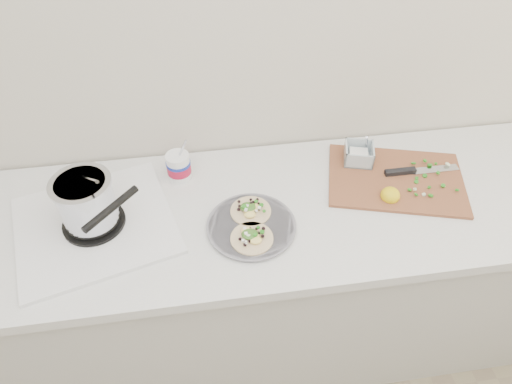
{
  "coord_description": "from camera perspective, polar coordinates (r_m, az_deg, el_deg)",
  "views": [
    {
      "loc": [
        -0.12,
        0.38,
        2.01
      ],
      "look_at": [
        0.04,
        1.43,
        0.96
      ],
      "focal_mm": 32.0,
      "sensor_mm": 36.0,
      "label": 1
    }
  ],
  "objects": [
    {
      "name": "tub",
      "position": [
        1.62,
        -9.59,
        3.5
      ],
      "size": [
        0.09,
        0.09,
        0.19
      ],
      "rotation": [
        0.0,
        0.0,
        0.16
      ],
      "color": "white",
      "rests_on": "counter"
    },
    {
      "name": "cutboard",
      "position": [
        1.7,
        16.84,
        2.13
      ],
      "size": [
        0.54,
        0.44,
        0.07
      ],
      "rotation": [
        0.0,
        0.0,
        -0.27
      ],
      "color": "brown",
      "rests_on": "counter"
    },
    {
      "name": "taco_plate",
      "position": [
        1.46,
        -0.59,
        -4.05
      ],
      "size": [
        0.29,
        0.29,
        0.04
      ],
      "rotation": [
        0.0,
        0.0,
        -0.37
      ],
      "color": "slate",
      "rests_on": "counter"
    },
    {
      "name": "counter",
      "position": [
        1.89,
        -1.16,
        -11.27
      ],
      "size": [
        2.44,
        0.66,
        0.9
      ],
      "color": "beige",
      "rests_on": "ground"
    },
    {
      "name": "stove",
      "position": [
        1.51,
        -20.08,
        -2.14
      ],
      "size": [
        0.58,
        0.56,
        0.23
      ],
      "rotation": [
        0.0,
        0.0,
        0.26
      ],
      "color": "silver",
      "rests_on": "counter"
    }
  ]
}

